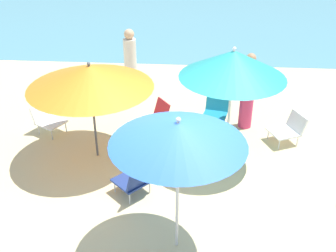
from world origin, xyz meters
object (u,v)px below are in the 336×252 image
(beach_chair_e, at_px, (155,117))
(person_b, at_px, (248,91))
(umbrella_orange, at_px, (90,77))
(umbrella_teal, at_px, (233,64))
(beach_chair_d, at_px, (47,118))
(person_a, at_px, (130,65))
(beach_chair_c, at_px, (136,179))
(beach_chair_b, at_px, (289,128))
(umbrella_blue, at_px, (178,133))
(beach_chair_a, at_px, (216,108))

(beach_chair_e, xyz_separation_m, person_b, (1.77, 0.25, 0.49))
(umbrella_orange, bearing_deg, umbrella_teal, 1.54)
(umbrella_orange, relative_size, beach_chair_d, 3.01)
(person_a, relative_size, person_b, 1.06)
(beach_chair_e, bearing_deg, umbrella_orange, 12.26)
(umbrella_teal, height_order, beach_chair_c, umbrella_teal)
(beach_chair_b, distance_m, person_a, 3.60)
(person_b, bearing_deg, umbrella_orange, 18.16)
(beach_chair_c, height_order, beach_chair_d, beach_chair_c)
(person_a, bearing_deg, umbrella_orange, 145.86)
(umbrella_teal, bearing_deg, beach_chair_e, 144.91)
(umbrella_blue, relative_size, person_b, 1.26)
(beach_chair_a, distance_m, person_b, 0.76)
(umbrella_orange, height_order, person_b, umbrella_orange)
(beach_chair_e, bearing_deg, umbrella_blue, 66.30)
(umbrella_blue, distance_m, beach_chair_e, 3.43)
(umbrella_blue, distance_m, beach_chair_c, 1.84)
(umbrella_orange, xyz_separation_m, umbrella_blue, (1.53, -2.05, 0.21))
(beach_chair_a, xyz_separation_m, beach_chair_c, (-1.27, -2.49, 0.03))
(umbrella_blue, bearing_deg, umbrella_teal, 70.47)
(umbrella_blue, height_order, person_a, umbrella_blue)
(person_a, bearing_deg, beach_chair_e, 179.60)
(beach_chair_e, bearing_deg, person_b, 153.45)
(umbrella_orange, height_order, beach_chair_c, umbrella_orange)
(person_a, bearing_deg, umbrella_teal, -165.58)
(umbrella_teal, bearing_deg, person_b, 70.09)
(beach_chair_a, relative_size, beach_chair_c, 0.86)
(beach_chair_d, bearing_deg, person_b, 36.64)
(beach_chair_a, relative_size, person_a, 0.40)
(beach_chair_e, relative_size, person_a, 0.45)
(beach_chair_d, distance_m, person_b, 3.91)
(person_b, bearing_deg, beach_chair_d, 0.73)
(beach_chair_e, bearing_deg, beach_chair_d, -27.86)
(beach_chair_c, distance_m, person_b, 3.01)
(beach_chair_e, bearing_deg, umbrella_teal, 110.22)
(umbrella_teal, height_order, umbrella_orange, umbrella_teal)
(umbrella_orange, relative_size, beach_chair_c, 2.76)
(umbrella_orange, height_order, beach_chair_a, umbrella_orange)
(umbrella_orange, relative_size, beach_chair_b, 2.92)
(umbrella_orange, height_order, umbrella_blue, umbrella_blue)
(umbrella_blue, bearing_deg, beach_chair_c, 124.42)
(beach_chair_a, xyz_separation_m, beach_chair_e, (-1.20, -0.41, -0.02))
(beach_chair_b, bearing_deg, umbrella_blue, 31.82)
(beach_chair_d, xyz_separation_m, person_a, (1.41, 1.55, 0.54))
(beach_chair_c, relative_size, beach_chair_d, 1.09)
(beach_chair_d, bearing_deg, beach_chair_c, -13.31)
(umbrella_orange, distance_m, beach_chair_e, 1.85)
(umbrella_orange, bearing_deg, person_b, 24.88)
(umbrella_orange, distance_m, person_a, 2.42)
(person_b, bearing_deg, beach_chair_c, 44.83)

